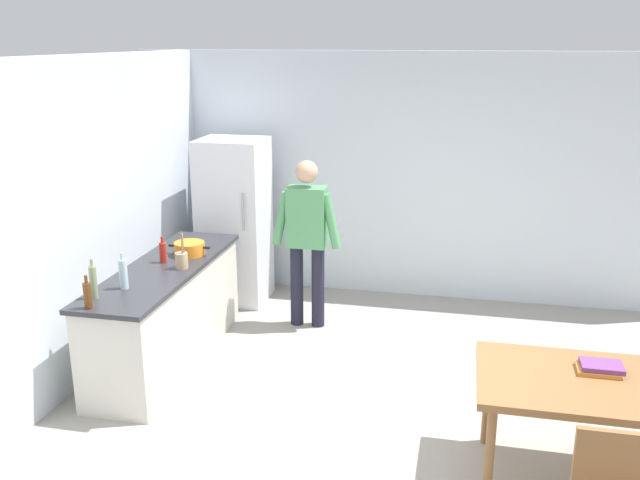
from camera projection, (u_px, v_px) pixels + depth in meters
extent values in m
plane|color=#9E998E|center=(374.00, 433.00, 5.10)|extent=(14.00, 14.00, 0.00)
cube|color=silver|center=(415.00, 177.00, 7.52)|extent=(6.40, 0.12, 2.70)
cube|color=silver|center=(57.00, 231.00, 5.43)|extent=(0.12, 5.60, 2.70)
cube|color=beige|center=(167.00, 316.00, 6.13)|extent=(0.60, 2.12, 0.86)
cube|color=#2D2D33|center=(163.00, 269.00, 6.00)|extent=(0.64, 2.20, 0.04)
cube|color=white|center=(234.00, 221.00, 7.48)|extent=(0.70, 0.64, 1.80)
cylinder|color=#B2B2B7|center=(243.00, 212.00, 7.06)|extent=(0.02, 0.02, 0.40)
cylinder|color=#1E1E2D|center=(297.00, 285.00, 6.93)|extent=(0.13, 0.13, 0.84)
cylinder|color=#1E1E2D|center=(318.00, 287.00, 6.88)|extent=(0.13, 0.13, 0.84)
cube|color=#519960|center=(307.00, 217.00, 6.70)|extent=(0.38, 0.22, 0.60)
sphere|color=tan|center=(307.00, 172.00, 6.57)|extent=(0.22, 0.22, 0.22)
cylinder|color=#519960|center=(281.00, 219.00, 6.72)|extent=(0.20, 0.09, 0.55)
cylinder|color=#519960|center=(331.00, 221.00, 6.62)|extent=(0.20, 0.09, 0.55)
cube|color=olive|center=(590.00, 384.00, 4.32)|extent=(1.40, 0.90, 0.05)
cylinder|color=olive|center=(489.00, 455.00, 4.22)|extent=(0.06, 0.06, 0.70)
cylinder|color=olive|center=(488.00, 399.00, 4.88)|extent=(0.06, 0.06, 0.70)
cube|color=olive|center=(616.00, 467.00, 3.52)|extent=(0.42, 0.04, 0.42)
cylinder|color=orange|center=(189.00, 249.00, 6.30)|extent=(0.28, 0.28, 0.12)
cube|color=black|center=(172.00, 245.00, 6.33)|extent=(0.06, 0.03, 0.02)
cube|color=black|center=(207.00, 248.00, 6.26)|extent=(0.06, 0.03, 0.02)
cylinder|color=tan|center=(182.00, 261.00, 5.93)|extent=(0.11, 0.11, 0.14)
cylinder|color=olive|center=(183.00, 245.00, 5.89)|extent=(0.02, 0.05, 0.22)
cylinder|color=olive|center=(182.00, 246.00, 5.88)|extent=(0.02, 0.04, 0.22)
cylinder|color=silver|center=(123.00, 274.00, 5.44)|extent=(0.07, 0.07, 0.24)
cylinder|color=silver|center=(122.00, 256.00, 5.40)|extent=(0.03, 0.03, 0.06)
cylinder|color=#B22319|center=(163.00, 253.00, 6.08)|extent=(0.06, 0.06, 0.18)
cylinder|color=#B22319|center=(162.00, 240.00, 6.05)|extent=(0.02, 0.02, 0.06)
cylinder|color=#5B3314|center=(88.00, 296.00, 5.04)|extent=(0.06, 0.06, 0.20)
cylinder|color=#5B3314|center=(86.00, 279.00, 5.01)|extent=(0.02, 0.02, 0.06)
cylinder|color=gray|center=(93.00, 283.00, 5.23)|extent=(0.06, 0.06, 0.26)
cylinder|color=gray|center=(91.00, 263.00, 5.18)|extent=(0.02, 0.02, 0.06)
cube|color=orange|center=(598.00, 370.00, 4.42)|extent=(0.26, 0.19, 0.03)
cube|color=#753D7F|center=(602.00, 366.00, 4.41)|extent=(0.26, 0.18, 0.03)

